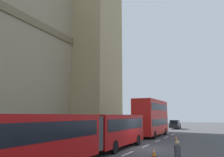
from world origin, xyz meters
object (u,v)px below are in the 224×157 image
Objects in this scene: articulated_bus at (87,131)px; sedan_lead at (175,124)px; double_decker_bus at (151,116)px; traffic_cone_west at (154,152)px; traffic_cone_middle at (176,138)px.

articulated_bus is 4.07× the size of sedan_lead.
traffic_cone_west is (-14.29, -4.09, -2.43)m from double_decker_bus.
traffic_cone_middle is at bearing -132.47° from double_decker_bus.
articulated_bus is at bearing -179.81° from sedan_lead.
double_decker_bus is 16.34× the size of traffic_cone_middle.
articulated_bus is 16.74m from double_decker_bus.
double_decker_bus is 5.66m from traffic_cone_middle.
traffic_cone_middle is (13.25, -3.77, -1.46)m from articulated_bus.
sedan_lead is at bearing 0.19° from articulated_bus.
traffic_cone_west is at bearing -59.42° from articulated_bus.
traffic_cone_middle is (-3.46, -3.78, -2.43)m from double_decker_bus.
double_decker_bus reaches higher than sedan_lead.
sedan_lead reaches higher than traffic_cone_west.
sedan_lead reaches higher than traffic_cone_middle.
traffic_cone_west is at bearing -178.35° from traffic_cone_middle.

